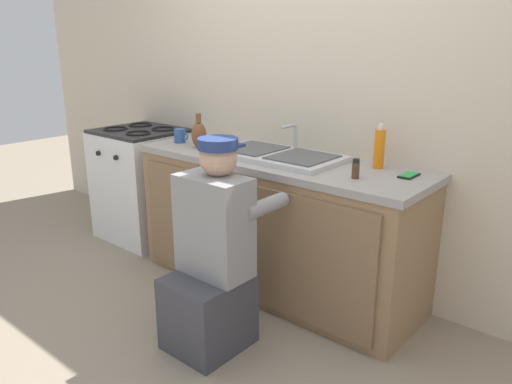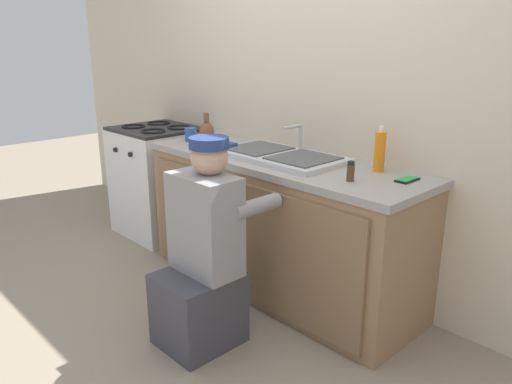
{
  "view_description": "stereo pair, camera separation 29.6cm",
  "coord_description": "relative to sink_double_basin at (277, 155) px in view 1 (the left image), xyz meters",
  "views": [
    {
      "loc": [
        1.83,
        -2.06,
        1.57
      ],
      "look_at": [
        0.0,
        0.1,
        0.69
      ],
      "focal_mm": 35.0,
      "sensor_mm": 36.0,
      "label": 1
    },
    {
      "loc": [
        2.04,
        -1.86,
        1.57
      ],
      "look_at": [
        0.0,
        0.1,
        0.69
      ],
      "focal_mm": 35.0,
      "sensor_mm": 36.0,
      "label": 2
    }
  ],
  "objects": [
    {
      "name": "ground_plane",
      "position": [
        0.0,
        -0.3,
        -0.88
      ],
      "size": [
        12.0,
        12.0,
        0.0
      ],
      "primitive_type": "plane",
      "color": "gray"
    },
    {
      "name": "counter_cabinet",
      "position": [
        0.0,
        -0.01,
        -0.47
      ],
      "size": [
        1.89,
        0.62,
        0.82
      ],
      "color": "#997551",
      "rests_on": "ground_plane"
    },
    {
      "name": "stove_range",
      "position": [
        -1.36,
        -0.0,
        -0.44
      ],
      "size": [
        0.65,
        0.62,
        0.9
      ],
      "color": "white",
      "rests_on": "ground_plane"
    },
    {
      "name": "soap_bottle_orange",
      "position": [
        0.59,
        0.17,
        0.09
      ],
      "size": [
        0.06,
        0.06,
        0.25
      ],
      "color": "orange",
      "rests_on": "countertop"
    },
    {
      "name": "back_wall",
      "position": [
        0.0,
        0.35,
        0.37
      ],
      "size": [
        6.0,
        0.1,
        2.5
      ],
      "primitive_type": "cube",
      "color": "beige",
      "rests_on": "ground_plane"
    },
    {
      "name": "plumber_person",
      "position": [
        0.15,
        -0.72,
        -0.42
      ],
      "size": [
        0.42,
        0.61,
        1.1
      ],
      "color": "#3F3F47",
      "rests_on": "ground_plane"
    },
    {
      "name": "coffee_mug",
      "position": [
        -0.81,
        -0.07,
        0.03
      ],
      "size": [
        0.13,
        0.08,
        0.09
      ],
      "color": "#335699",
      "rests_on": "countertop"
    },
    {
      "name": "sink_double_basin",
      "position": [
        0.0,
        0.0,
        0.0
      ],
      "size": [
        0.8,
        0.44,
        0.19
      ],
      "color": "silver",
      "rests_on": "countertop"
    },
    {
      "name": "vase_decorative",
      "position": [
        -0.58,
        -0.11,
        0.07
      ],
      "size": [
        0.1,
        0.1,
        0.23
      ],
      "color": "brown",
      "rests_on": "countertop"
    },
    {
      "name": "countertop",
      "position": [
        0.0,
        -0.0,
        -0.04
      ],
      "size": [
        1.93,
        0.62,
        0.04
      ],
      "primitive_type": "cube",
      "color": "#9E9993",
      "rests_on": "counter_cabinet"
    },
    {
      "name": "spice_bottle_pepper",
      "position": [
        0.6,
        -0.11,
        0.03
      ],
      "size": [
        0.04,
        0.04,
        0.1
      ],
      "color": "#513823",
      "rests_on": "countertop"
    },
    {
      "name": "cell_phone",
      "position": [
        0.8,
        0.11,
        -0.01
      ],
      "size": [
        0.07,
        0.14,
        0.01
      ],
      "color": "black",
      "rests_on": "countertop"
    }
  ]
}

